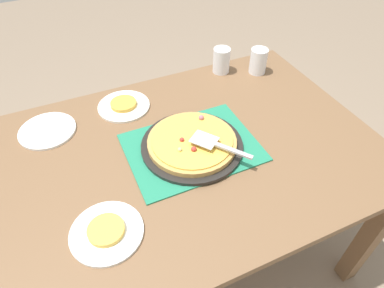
{
  "coord_description": "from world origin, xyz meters",
  "views": [
    {
      "loc": [
        -0.36,
        -0.81,
        1.63
      ],
      "look_at": [
        0.0,
        0.0,
        0.77
      ],
      "focal_mm": 31.2,
      "sensor_mm": 36.0,
      "label": 1
    }
  ],
  "objects_px": {
    "pizza": "(192,141)",
    "cup_far": "(258,61)",
    "plate_side": "(47,131)",
    "pizza_server": "(216,144)",
    "pizza_pan": "(192,145)",
    "served_slice_right": "(106,230)",
    "cup_near": "(221,60)",
    "plate_far_right": "(107,232)",
    "served_slice_left": "(123,104)",
    "plate_near_left": "(124,106)"
  },
  "relations": [
    {
      "from": "plate_far_right",
      "to": "plate_near_left",
      "type": "bearing_deg",
      "value": 69.33
    },
    {
      "from": "pizza",
      "to": "cup_near",
      "type": "distance_m",
      "value": 0.55
    },
    {
      "from": "plate_near_left",
      "to": "pizza",
      "type": "bearing_deg",
      "value": -64.61
    },
    {
      "from": "served_slice_right",
      "to": "cup_far",
      "type": "bearing_deg",
      "value": 33.03
    },
    {
      "from": "served_slice_left",
      "to": "served_slice_right",
      "type": "distance_m",
      "value": 0.61
    },
    {
      "from": "pizza_server",
      "to": "cup_far",
      "type": "bearing_deg",
      "value": 43.82
    },
    {
      "from": "cup_near",
      "to": "pizza_server",
      "type": "xyz_separation_m",
      "value": [
        -0.29,
        -0.51,
        0.01
      ]
    },
    {
      "from": "pizza",
      "to": "cup_near",
      "type": "relative_size",
      "value": 2.75
    },
    {
      "from": "pizza_server",
      "to": "plate_side",
      "type": "bearing_deg",
      "value": 143.78
    },
    {
      "from": "pizza_pan",
      "to": "pizza_server",
      "type": "relative_size",
      "value": 1.81
    },
    {
      "from": "pizza",
      "to": "plate_side",
      "type": "height_order",
      "value": "pizza"
    },
    {
      "from": "plate_far_right",
      "to": "pizza_server",
      "type": "height_order",
      "value": "pizza_server"
    },
    {
      "from": "plate_near_left",
      "to": "served_slice_left",
      "type": "relative_size",
      "value": 2.0
    },
    {
      "from": "pizza",
      "to": "plate_near_left",
      "type": "distance_m",
      "value": 0.38
    },
    {
      "from": "pizza_pan",
      "to": "pizza_server",
      "type": "distance_m",
      "value": 0.11
    },
    {
      "from": "pizza",
      "to": "plate_far_right",
      "type": "bearing_deg",
      "value": -149.37
    },
    {
      "from": "plate_far_right",
      "to": "cup_near",
      "type": "height_order",
      "value": "cup_near"
    },
    {
      "from": "pizza",
      "to": "pizza_server",
      "type": "xyz_separation_m",
      "value": [
        0.06,
        -0.08,
        0.03
      ]
    },
    {
      "from": "pizza_server",
      "to": "plate_far_right",
      "type": "bearing_deg",
      "value": -161.5
    },
    {
      "from": "pizza",
      "to": "served_slice_right",
      "type": "relative_size",
      "value": 3.0
    },
    {
      "from": "pizza_server",
      "to": "plate_near_left",
      "type": "bearing_deg",
      "value": 117.65
    },
    {
      "from": "pizza_pan",
      "to": "plate_far_right",
      "type": "distance_m",
      "value": 0.44
    },
    {
      "from": "plate_near_left",
      "to": "plate_far_right",
      "type": "relative_size",
      "value": 1.0
    },
    {
      "from": "plate_near_left",
      "to": "pizza_server",
      "type": "height_order",
      "value": "pizza_server"
    },
    {
      "from": "served_slice_right",
      "to": "served_slice_left",
      "type": "bearing_deg",
      "value": 69.33
    },
    {
      "from": "plate_near_left",
      "to": "pizza_server",
      "type": "relative_size",
      "value": 1.05
    },
    {
      "from": "plate_near_left",
      "to": "cup_near",
      "type": "bearing_deg",
      "value": 9.04
    },
    {
      "from": "pizza_server",
      "to": "pizza_pan",
      "type": "bearing_deg",
      "value": 126.71
    },
    {
      "from": "plate_near_left",
      "to": "pizza_server",
      "type": "distance_m",
      "value": 0.48
    },
    {
      "from": "pizza",
      "to": "cup_far",
      "type": "height_order",
      "value": "cup_far"
    },
    {
      "from": "plate_far_right",
      "to": "plate_side",
      "type": "distance_m",
      "value": 0.55
    },
    {
      "from": "served_slice_left",
      "to": "pizza",
      "type": "bearing_deg",
      "value": -64.61
    },
    {
      "from": "plate_side",
      "to": "cup_far",
      "type": "relative_size",
      "value": 1.83
    },
    {
      "from": "pizza_pan",
      "to": "plate_side",
      "type": "xyz_separation_m",
      "value": [
        -0.48,
        0.32,
        -0.01
      ]
    },
    {
      "from": "pizza_pan",
      "to": "plate_side",
      "type": "distance_m",
      "value": 0.58
    },
    {
      "from": "plate_near_left",
      "to": "plate_far_right",
      "type": "height_order",
      "value": "same"
    },
    {
      "from": "pizza",
      "to": "served_slice_left",
      "type": "bearing_deg",
      "value": 115.39
    },
    {
      "from": "pizza",
      "to": "plate_far_right",
      "type": "relative_size",
      "value": 1.5
    },
    {
      "from": "pizza_pan",
      "to": "plate_side",
      "type": "relative_size",
      "value": 1.73
    },
    {
      "from": "served_slice_left",
      "to": "cup_near",
      "type": "height_order",
      "value": "cup_near"
    },
    {
      "from": "pizza_server",
      "to": "cup_near",
      "type": "bearing_deg",
      "value": 60.29
    },
    {
      "from": "served_slice_left",
      "to": "plate_near_left",
      "type": "bearing_deg",
      "value": 0.0
    },
    {
      "from": "plate_far_right",
      "to": "plate_side",
      "type": "xyz_separation_m",
      "value": [
        -0.1,
        0.54,
        0.0
      ]
    },
    {
      "from": "plate_side",
      "to": "cup_far",
      "type": "bearing_deg",
      "value": 1.85
    },
    {
      "from": "served_slice_right",
      "to": "plate_near_left",
      "type": "bearing_deg",
      "value": 69.33
    },
    {
      "from": "served_slice_right",
      "to": "pizza_server",
      "type": "bearing_deg",
      "value": 18.5
    },
    {
      "from": "plate_side",
      "to": "served_slice_right",
      "type": "bearing_deg",
      "value": -79.22
    },
    {
      "from": "served_slice_left",
      "to": "cup_near",
      "type": "xyz_separation_m",
      "value": [
        0.51,
        0.08,
        0.04
      ]
    },
    {
      "from": "pizza",
      "to": "served_slice_right",
      "type": "height_order",
      "value": "pizza"
    },
    {
      "from": "pizza_pan",
      "to": "served_slice_right",
      "type": "bearing_deg",
      "value": -149.33
    }
  ]
}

